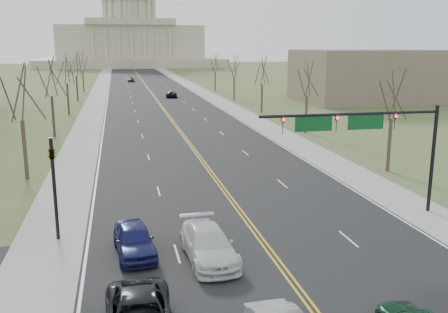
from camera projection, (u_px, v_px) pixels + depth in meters
name	position (u px, v px, depth m)	size (l,w,h in m)	color
road	(149.00, 90.00, 123.35)	(20.00, 380.00, 0.01)	black
cross_road	(290.00, 278.00, 24.14)	(120.00, 14.00, 0.01)	black
sidewalk_left	(99.00, 91.00, 120.90)	(4.00, 380.00, 0.03)	gray
sidewalk_right	(197.00, 89.00, 125.79)	(4.00, 380.00, 0.03)	gray
center_line	(149.00, 90.00, 123.35)	(0.42, 380.00, 0.01)	gold
edge_line_left	(109.00, 91.00, 121.35)	(0.15, 380.00, 0.01)	silver
edge_line_right	(188.00, 89.00, 125.35)	(0.15, 380.00, 0.01)	silver
capitol	(130.00, 38.00, 253.70)	(90.00, 60.00, 50.00)	beige
signal_mast	(364.00, 130.00, 31.54)	(12.12, 0.44, 7.20)	black
signal_left	(54.00, 177.00, 28.13)	(0.32, 0.36, 6.00)	black
tree_r_0	(393.00, 98.00, 43.03)	(3.74, 3.74, 8.50)	#32291E
tree_l_0	(20.00, 96.00, 40.44)	(3.96, 3.96, 9.00)	#32291E
tree_r_1	(307.00, 81.00, 62.11)	(3.74, 3.74, 8.50)	#32291E
tree_l_1	(50.00, 80.00, 59.52)	(3.96, 3.96, 9.00)	#32291E
tree_r_2	(262.00, 73.00, 81.19)	(3.74, 3.74, 8.50)	#32291E
tree_l_2	(66.00, 71.00, 78.60)	(3.96, 3.96, 9.00)	#32291E
tree_r_3	(234.00, 67.00, 100.26)	(3.74, 3.74, 8.50)	#32291E
tree_l_3	(76.00, 66.00, 97.68)	(3.96, 3.96, 9.00)	#32291E
tree_r_4	(215.00, 63.00, 119.34)	(3.74, 3.74, 8.50)	#32291E
tree_l_4	(82.00, 62.00, 116.76)	(3.96, 3.96, 9.00)	#32291E
bldg_right_mass	(365.00, 76.00, 97.97)	(25.00, 20.00, 10.00)	#6B5F4C
car_sb_inner_second	(208.00, 244.00, 26.03)	(2.35, 5.78, 1.68)	silver
car_sb_outer_second	(134.00, 240.00, 26.67)	(1.96, 4.87, 1.66)	#171A52
car_far_nb	(171.00, 94.00, 106.10)	(2.21, 4.79, 1.33)	black
car_far_sb	(131.00, 79.00, 150.20)	(1.89, 4.71, 1.60)	#4B4C52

